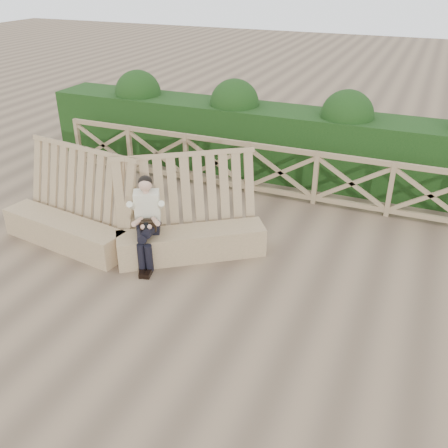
% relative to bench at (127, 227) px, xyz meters
% --- Properties ---
extents(ground, '(60.00, 60.00, 0.00)m').
position_rel_bench_xyz_m(ground, '(1.74, -0.52, -0.41)').
color(ground, brown).
rests_on(ground, ground).
extents(bench, '(4.52, 2.03, 1.62)m').
position_rel_bench_xyz_m(bench, '(0.00, 0.00, 0.00)').
color(bench, olive).
rests_on(bench, ground).
extents(woman, '(0.59, 0.89, 1.44)m').
position_rel_bench_xyz_m(woman, '(0.52, -0.20, 0.37)').
color(woman, black).
rests_on(woman, ground).
extents(guardrail, '(10.10, 0.09, 1.10)m').
position_rel_bench_xyz_m(guardrail, '(1.74, 2.98, 0.14)').
color(guardrail, olive).
rests_on(guardrail, ground).
extents(hedge, '(12.00, 1.20, 1.50)m').
position_rel_bench_xyz_m(hedge, '(1.74, 4.18, 0.34)').
color(hedge, black).
rests_on(hedge, ground).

